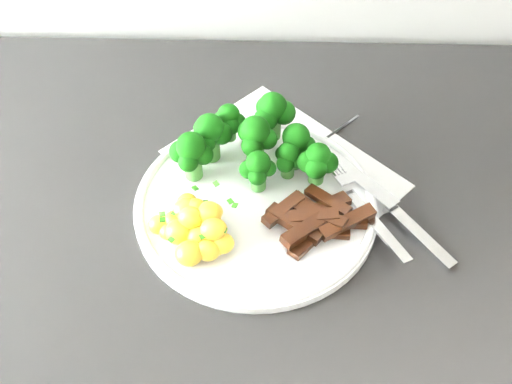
{
  "coord_description": "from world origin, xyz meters",
  "views": [
    {
      "loc": [
        -0.11,
        1.13,
        1.52
      ],
      "look_at": [
        -0.13,
        1.62,
        0.96
      ],
      "focal_mm": 42.83,
      "sensor_mm": 36.0,
      "label": 1
    }
  ],
  "objects_px": {
    "counter": "(303,351)",
    "fork": "(365,208)",
    "recipe_paper": "(284,168)",
    "plate": "(256,203)",
    "broccoli": "(255,141)",
    "potatoes": "(197,226)",
    "knife": "(401,218)",
    "beef_strips": "(316,219)"
  },
  "relations": [
    {
      "from": "knife",
      "to": "plate",
      "type": "bearing_deg",
      "value": 173.82
    },
    {
      "from": "broccoli",
      "to": "potatoes",
      "type": "height_order",
      "value": "broccoli"
    },
    {
      "from": "plate",
      "to": "fork",
      "type": "height_order",
      "value": "fork"
    },
    {
      "from": "counter",
      "to": "potatoes",
      "type": "height_order",
      "value": "potatoes"
    },
    {
      "from": "potatoes",
      "to": "fork",
      "type": "height_order",
      "value": "potatoes"
    },
    {
      "from": "recipe_paper",
      "to": "fork",
      "type": "relative_size",
      "value": 1.89
    },
    {
      "from": "counter",
      "to": "fork",
      "type": "height_order",
      "value": "fork"
    },
    {
      "from": "fork",
      "to": "knife",
      "type": "relative_size",
      "value": 0.94
    },
    {
      "from": "beef_strips",
      "to": "knife",
      "type": "distance_m",
      "value": 0.11
    },
    {
      "from": "broccoli",
      "to": "knife",
      "type": "distance_m",
      "value": 0.21
    },
    {
      "from": "plate",
      "to": "potatoes",
      "type": "bearing_deg",
      "value": -141.45
    },
    {
      "from": "beef_strips",
      "to": "fork",
      "type": "height_order",
      "value": "beef_strips"
    },
    {
      "from": "counter",
      "to": "beef_strips",
      "type": "xyz_separation_m",
      "value": [
        -0.01,
        -0.07,
        0.49
      ]
    },
    {
      "from": "broccoli",
      "to": "beef_strips",
      "type": "bearing_deg",
      "value": -52.01
    },
    {
      "from": "potatoes",
      "to": "fork",
      "type": "bearing_deg",
      "value": 11.56
    },
    {
      "from": "fork",
      "to": "plate",
      "type": "bearing_deg",
      "value": 174.42
    },
    {
      "from": "recipe_paper",
      "to": "broccoli",
      "type": "relative_size",
      "value": 1.62
    },
    {
      "from": "plate",
      "to": "broccoli",
      "type": "distance_m",
      "value": 0.08
    },
    {
      "from": "fork",
      "to": "knife",
      "type": "xyz_separation_m",
      "value": [
        0.05,
        -0.01,
        -0.01
      ]
    },
    {
      "from": "counter",
      "to": "plate",
      "type": "height_order",
      "value": "plate"
    },
    {
      "from": "plate",
      "to": "knife",
      "type": "xyz_separation_m",
      "value": [
        0.18,
        -0.02,
        0.0
      ]
    },
    {
      "from": "fork",
      "to": "knife",
      "type": "bearing_deg",
      "value": -7.96
    },
    {
      "from": "plate",
      "to": "beef_strips",
      "type": "height_order",
      "value": "beef_strips"
    },
    {
      "from": "potatoes",
      "to": "beef_strips",
      "type": "relative_size",
      "value": 0.77
    },
    {
      "from": "fork",
      "to": "knife",
      "type": "distance_m",
      "value": 0.05
    },
    {
      "from": "broccoli",
      "to": "fork",
      "type": "bearing_deg",
      "value": -29.54
    },
    {
      "from": "counter",
      "to": "plate",
      "type": "relative_size",
      "value": 8.14
    },
    {
      "from": "recipe_paper",
      "to": "beef_strips",
      "type": "height_order",
      "value": "beef_strips"
    },
    {
      "from": "counter",
      "to": "potatoes",
      "type": "bearing_deg",
      "value": -149.43
    },
    {
      "from": "potatoes",
      "to": "fork",
      "type": "relative_size",
      "value": 0.59
    },
    {
      "from": "plate",
      "to": "beef_strips",
      "type": "relative_size",
      "value": 2.2
    },
    {
      "from": "potatoes",
      "to": "fork",
      "type": "distance_m",
      "value": 0.21
    },
    {
      "from": "broccoli",
      "to": "recipe_paper",
      "type": "bearing_deg",
      "value": 5.43
    },
    {
      "from": "potatoes",
      "to": "knife",
      "type": "relative_size",
      "value": 0.56
    },
    {
      "from": "counter",
      "to": "knife",
      "type": "relative_size",
      "value": 12.96
    },
    {
      "from": "counter",
      "to": "broccoli",
      "type": "bearing_deg",
      "value": 163.68
    },
    {
      "from": "counter",
      "to": "recipe_paper",
      "type": "height_order",
      "value": "recipe_paper"
    },
    {
      "from": "recipe_paper",
      "to": "plate",
      "type": "bearing_deg",
      "value": -117.31
    },
    {
      "from": "broccoli",
      "to": "beef_strips",
      "type": "xyz_separation_m",
      "value": [
        0.08,
        -0.1,
        -0.03
      ]
    },
    {
      "from": "counter",
      "to": "beef_strips",
      "type": "distance_m",
      "value": 0.49
    },
    {
      "from": "plate",
      "to": "broccoli",
      "type": "height_order",
      "value": "broccoli"
    },
    {
      "from": "knife",
      "to": "counter",
      "type": "bearing_deg",
      "value": 147.87
    }
  ]
}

